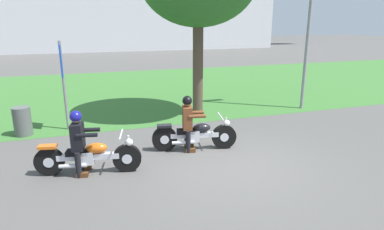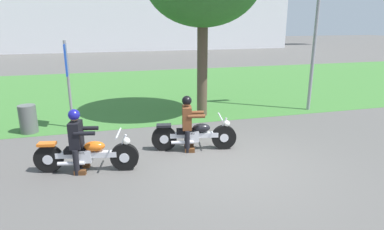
{
  "view_description": "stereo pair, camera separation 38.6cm",
  "coord_description": "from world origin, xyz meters",
  "px_view_note": "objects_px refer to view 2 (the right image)",
  "views": [
    {
      "loc": [
        -3.01,
        -6.19,
        3.12
      ],
      "look_at": [
        -0.49,
        1.35,
        0.85
      ],
      "focal_mm": 30.78,
      "sensor_mm": 36.0,
      "label": 1
    },
    {
      "loc": [
        -2.64,
        -6.3,
        3.12
      ],
      "look_at": [
        -0.49,
        1.35,
        0.85
      ],
      "focal_mm": 30.78,
      "sensor_mm": 36.0,
      "label": 2
    }
  ],
  "objects_px": {
    "motorcycle_follow": "(87,155)",
    "rider_follow": "(77,136)",
    "motorcycle_lead": "(194,135)",
    "rider_lead": "(188,119)",
    "trash_can": "(28,119)",
    "sign_banner": "(67,71)"
  },
  "relations": [
    {
      "from": "motorcycle_follow",
      "to": "rider_follow",
      "type": "relative_size",
      "value": 1.58
    },
    {
      "from": "motorcycle_lead",
      "to": "rider_lead",
      "type": "bearing_deg",
      "value": 179.14
    },
    {
      "from": "trash_can",
      "to": "sign_banner",
      "type": "xyz_separation_m",
      "value": [
        1.18,
        0.17,
        1.32
      ]
    },
    {
      "from": "motorcycle_follow",
      "to": "trash_can",
      "type": "distance_m",
      "value": 3.56
    },
    {
      "from": "motorcycle_follow",
      "to": "rider_follow",
      "type": "distance_m",
      "value": 0.46
    },
    {
      "from": "rider_lead",
      "to": "rider_follow",
      "type": "xyz_separation_m",
      "value": [
        -2.55,
        -0.56,
        -0.0
      ]
    },
    {
      "from": "rider_lead",
      "to": "rider_follow",
      "type": "relative_size",
      "value": 1.01
    },
    {
      "from": "trash_can",
      "to": "sign_banner",
      "type": "bearing_deg",
      "value": 8.14
    },
    {
      "from": "rider_lead",
      "to": "sign_banner",
      "type": "bearing_deg",
      "value": 148.98
    },
    {
      "from": "motorcycle_lead",
      "to": "trash_can",
      "type": "xyz_separation_m",
      "value": [
        -4.25,
        2.57,
        0.02
      ]
    },
    {
      "from": "motorcycle_follow",
      "to": "sign_banner",
      "type": "height_order",
      "value": "sign_banner"
    },
    {
      "from": "sign_banner",
      "to": "motorcycle_follow",
      "type": "bearing_deg",
      "value": -81.15
    },
    {
      "from": "motorcycle_lead",
      "to": "motorcycle_follow",
      "type": "xyz_separation_m",
      "value": [
        -2.55,
        -0.56,
        -0.01
      ]
    },
    {
      "from": "motorcycle_lead",
      "to": "sign_banner",
      "type": "xyz_separation_m",
      "value": [
        -3.07,
        2.74,
        1.34
      ]
    },
    {
      "from": "motorcycle_lead",
      "to": "trash_can",
      "type": "bearing_deg",
      "value": 160.77
    },
    {
      "from": "rider_lead",
      "to": "trash_can",
      "type": "height_order",
      "value": "rider_lead"
    },
    {
      "from": "rider_follow",
      "to": "motorcycle_follow",
      "type": "bearing_deg",
      "value": -0.87
    },
    {
      "from": "rider_lead",
      "to": "trash_can",
      "type": "xyz_separation_m",
      "value": [
        -4.09,
        2.53,
        -0.4
      ]
    },
    {
      "from": "rider_lead",
      "to": "motorcycle_follow",
      "type": "distance_m",
      "value": 2.5
    },
    {
      "from": "rider_follow",
      "to": "motorcycle_lead",
      "type": "bearing_deg",
      "value": 22.85
    },
    {
      "from": "rider_lead",
      "to": "trash_can",
      "type": "relative_size",
      "value": 1.71
    },
    {
      "from": "motorcycle_lead",
      "to": "sign_banner",
      "type": "bearing_deg",
      "value": 150.16
    }
  ]
}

